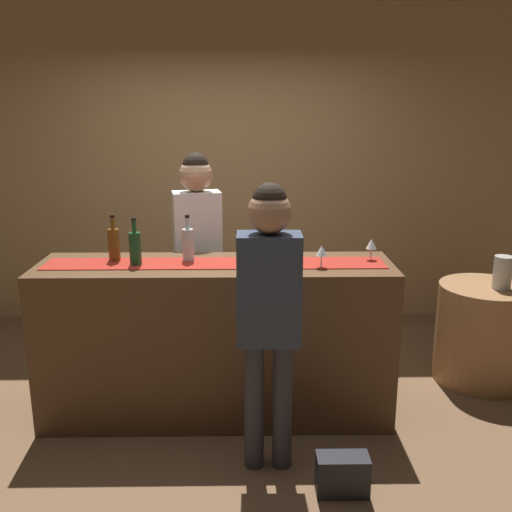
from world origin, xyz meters
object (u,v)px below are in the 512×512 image
at_px(wine_glass_mid_counter, 371,245).
at_px(wine_glass_far_end, 322,251).
at_px(round_side_table, 482,333).
at_px(handbag, 342,474).
at_px(wine_bottle_amber, 114,244).
at_px(wine_glass_near_customer, 276,249).
at_px(vase_on_side_table, 503,273).
at_px(customer_sipping, 269,301).
at_px(bartender, 198,242).
at_px(wine_bottle_green, 135,248).
at_px(wine_bottle_clear, 188,244).

relative_size(wine_glass_mid_counter, wine_glass_far_end, 1.00).
height_order(wine_glass_mid_counter, round_side_table, wine_glass_mid_counter).
bearing_deg(handbag, wine_glass_far_end, 93.65).
height_order(wine_bottle_amber, wine_glass_near_customer, wine_bottle_amber).
relative_size(wine_bottle_amber, vase_on_side_table, 1.26).
xyz_separation_m(wine_glass_far_end, round_side_table, (1.30, 0.57, -0.78)).
bearing_deg(vase_on_side_table, customer_sipping, -149.81).
relative_size(bartender, round_side_table, 2.29).
height_order(customer_sipping, vase_on_side_table, customer_sipping).
relative_size(wine_bottle_amber, wine_glass_mid_counter, 2.10).
relative_size(wine_glass_mid_counter, customer_sipping, 0.09).
bearing_deg(wine_glass_far_end, wine_bottle_green, 175.85).
height_order(wine_bottle_green, wine_glass_mid_counter, wine_bottle_green).
relative_size(wine_bottle_amber, handbag, 1.08).
xyz_separation_m(wine_glass_far_end, bartender, (-0.82, 0.69, -0.10)).
relative_size(wine_glass_far_end, customer_sipping, 0.09).
xyz_separation_m(wine_bottle_amber, wine_glass_far_end, (1.31, -0.19, -0.01)).
xyz_separation_m(wine_bottle_clear, wine_glass_mid_counter, (1.18, -0.01, -0.01)).
distance_m(wine_bottle_green, wine_glass_far_end, 1.16).
xyz_separation_m(wine_glass_far_end, handbag, (0.05, -0.74, -1.04)).
height_order(wine_glass_mid_counter, wine_glass_far_end, same).
xyz_separation_m(wine_bottle_clear, handbag, (0.88, -0.92, -1.05)).
bearing_deg(wine_glass_far_end, vase_on_side_table, 20.30).
distance_m(wine_bottle_amber, wine_bottle_clear, 0.48).
distance_m(wine_bottle_amber, bartender, 0.71).
bearing_deg(wine_bottle_green, customer_sipping, -35.11).
bearing_deg(wine_bottle_amber, round_side_table, 8.33).
relative_size(wine_bottle_green, wine_glass_near_customer, 2.10).
relative_size(wine_glass_near_customer, customer_sipping, 0.09).
relative_size(wine_bottle_clear, handbag, 1.08).
xyz_separation_m(wine_bottle_amber, bartender, (0.49, 0.50, -0.11)).
bearing_deg(wine_bottle_clear, vase_on_side_table, 8.53).
xyz_separation_m(wine_bottle_green, wine_glass_far_end, (1.15, -0.08, -0.01)).
relative_size(wine_bottle_green, handbag, 1.08).
bearing_deg(wine_glass_near_customer, wine_glass_mid_counter, 9.18).
distance_m(wine_glass_near_customer, bartender, 0.83).
distance_m(wine_bottle_amber, vase_on_side_table, 2.72).
bearing_deg(bartender, wine_glass_near_customer, 119.52).
height_order(wine_bottle_amber, wine_glass_mid_counter, wine_bottle_amber).
bearing_deg(wine_glass_far_end, handbag, -86.35).
relative_size(wine_glass_mid_counter, round_side_table, 0.19).
xyz_separation_m(round_side_table, vase_on_side_table, (0.07, -0.06, 0.49)).
bearing_deg(handbag, wine_bottle_clear, 133.87).
bearing_deg(vase_on_side_table, wine_glass_far_end, -159.70).
bearing_deg(handbag, customer_sipping, 146.94).
distance_m(wine_glass_far_end, round_side_table, 1.62).
bearing_deg(wine_glass_far_end, customer_sipping, -124.86).
bearing_deg(wine_bottle_amber, wine_glass_mid_counter, -0.60).
distance_m(wine_bottle_clear, wine_glass_near_customer, 0.57).
bearing_deg(handbag, bartender, 121.19).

